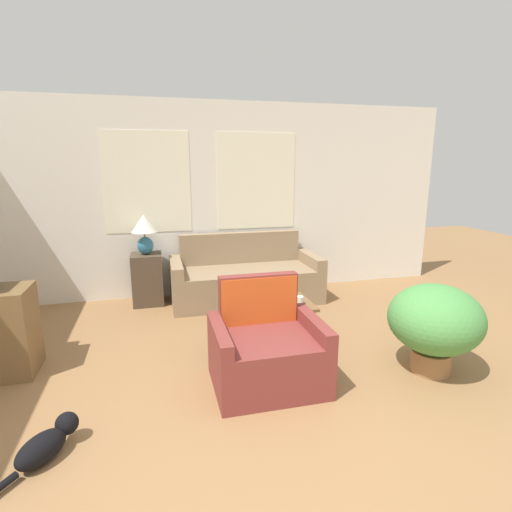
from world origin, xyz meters
TOP-DOWN VIEW (x-y plane):
  - ground_plane at (0.00, 0.00)m, footprint 16.00×16.00m
  - wall_back at (-0.00, 3.65)m, footprint 6.84×0.06m
  - couch at (0.38, 3.21)m, footprint 1.95×0.83m
  - armchair at (0.09, 1.12)m, footprint 0.89×0.73m
  - side_table at (-0.88, 3.35)m, footprint 0.38×0.38m
  - table_lamp at (-0.88, 3.35)m, footprint 0.33×0.33m
  - coffee_table at (0.34, 1.92)m, footprint 0.90×0.56m
  - laptop at (0.18, 1.94)m, footprint 0.31×0.27m
  - cup_navy at (0.40, 1.99)m, footprint 0.09×0.09m
  - cup_yellow at (0.56, 1.97)m, footprint 0.10×0.10m
  - cup_white at (0.64, 1.83)m, footprint 0.08×0.08m
  - book_red at (0.46, 1.80)m, footprint 0.23×0.19m
  - tv_remote at (0.64, 2.08)m, footprint 0.09×0.16m
  - potted_plant at (1.53, 0.92)m, footprint 0.79×0.79m
  - cat_black at (-1.47, 0.59)m, footprint 0.43×0.53m

SIDE VIEW (x-z plane):
  - ground_plane at x=0.00m, z-range 0.00..0.00m
  - cat_black at x=-1.47m, z-range -0.01..0.20m
  - armchair at x=0.09m, z-range -0.16..0.70m
  - couch at x=0.38m, z-range -0.16..0.70m
  - side_table at x=-0.88m, z-range 0.00..0.66m
  - coffee_table at x=0.34m, z-range 0.15..0.53m
  - tv_remote at x=0.64m, z-range 0.39..0.41m
  - book_red at x=0.46m, z-range 0.39..0.42m
  - cup_white at x=0.64m, z-range 0.39..0.47m
  - cup_yellow at x=0.56m, z-range 0.39..0.48m
  - laptop at x=0.18m, z-range 0.33..0.55m
  - cup_navy at x=0.40m, z-range 0.39..0.49m
  - potted_plant at x=1.53m, z-range 0.08..0.87m
  - table_lamp at x=-0.88m, z-range 0.72..1.23m
  - wall_back at x=0.00m, z-range 0.01..2.61m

